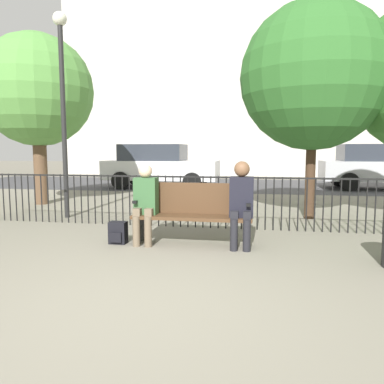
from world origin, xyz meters
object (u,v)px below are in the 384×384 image
at_px(tree_1, 37,91).
at_px(tree_2, 314,77).
at_px(lamp_post, 62,86).
at_px(seated_person_1, 241,200).
at_px(backpack, 118,233).
at_px(parked_car_1, 159,165).
at_px(seated_person_0, 145,200).
at_px(parked_car_0, 380,166).
at_px(park_bench, 193,211).

bearing_deg(tree_1, tree_2, -8.09).
distance_m(tree_1, lamp_post, 2.40).
bearing_deg(seated_person_1, tree_2, 63.85).
xyz_separation_m(backpack, lamp_post, (-1.88, 1.92, 2.54)).
height_order(backpack, parked_car_1, parked_car_1).
relative_size(tree_2, parked_car_1, 1.03).
height_order(seated_person_0, parked_car_0, parked_car_0).
relative_size(seated_person_0, tree_2, 0.28).
height_order(backpack, parked_car_0, parked_car_0).
xyz_separation_m(seated_person_1, lamp_post, (-3.73, 1.85, 1.99)).
relative_size(parked_car_0, parked_car_1, 1.00).
xyz_separation_m(tree_2, lamp_post, (-5.02, -0.78, -0.17)).
distance_m(seated_person_1, lamp_post, 4.62).
height_order(tree_1, lamp_post, tree_1).
xyz_separation_m(seated_person_1, tree_1, (-5.38, 3.57, 2.20)).
height_order(seated_person_1, lamp_post, lamp_post).
bearing_deg(seated_person_1, backpack, -177.78).
height_order(backpack, lamp_post, lamp_post).
height_order(backpack, tree_1, tree_1).
bearing_deg(tree_2, tree_1, 171.91).
height_order(park_bench, tree_1, tree_1).
bearing_deg(backpack, park_bench, 9.98).
distance_m(park_bench, parked_car_1, 8.51).
bearing_deg(seated_person_1, parked_car_1, 112.61).
bearing_deg(park_bench, seated_person_0, -169.66).
bearing_deg(parked_car_1, parked_car_0, 6.16).
relative_size(seated_person_1, lamp_post, 0.30).
height_order(tree_1, parked_car_0, tree_1).
xyz_separation_m(parked_car_0, parked_car_1, (-7.95, -0.86, 0.00)).
distance_m(backpack, parked_car_1, 8.44).
bearing_deg(backpack, tree_2, 40.61).
bearing_deg(tree_1, parked_car_0, 28.92).
xyz_separation_m(seated_person_1, tree_2, (1.29, 2.62, 2.16)).
bearing_deg(tree_1, backpack, -45.94).
height_order(seated_person_1, parked_car_0, parked_car_0).
bearing_deg(backpack, parked_car_0, 54.98).
relative_size(seated_person_0, parked_car_1, 0.29).
bearing_deg(park_bench, parked_car_0, 59.45).
xyz_separation_m(park_bench, parked_car_1, (-2.68, 8.07, 0.35)).
height_order(seated_person_0, lamp_post, lamp_post).
relative_size(backpack, lamp_post, 0.08).
distance_m(seated_person_0, tree_1, 5.77).
height_order(seated_person_1, parked_car_1, parked_car_1).
bearing_deg(parked_car_0, seated_person_0, -123.43).
distance_m(backpack, lamp_post, 3.69).
xyz_separation_m(tree_1, lamp_post, (1.65, -1.72, -0.21)).
xyz_separation_m(tree_2, parked_car_0, (3.25, 6.43, -2.03)).
relative_size(park_bench, seated_person_0, 1.48).
relative_size(seated_person_1, tree_2, 0.29).
bearing_deg(backpack, seated_person_1, 2.22).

